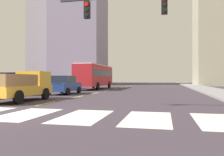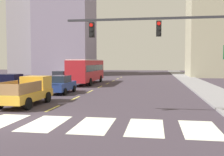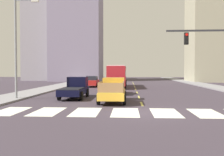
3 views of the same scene
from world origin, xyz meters
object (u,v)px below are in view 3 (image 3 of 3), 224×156
pickup_stakebed (113,90)px  pickup_dark (75,88)px  city_bus (118,75)px  streetlight_left (17,44)px  sedan_near_right (116,86)px  sedan_near_left (92,81)px

pickup_stakebed → pickup_dark: 4.61m
city_bus → streetlight_left: bearing=-116.6°
city_bus → sedan_near_right: city_bus is taller
sedan_near_right → sedan_near_left: same height
sedan_near_left → streetlight_left: 18.32m
pickup_dark → streetlight_left: size_ratio=0.58×
pickup_dark → sedan_near_right: pickup_dark is taller
pickup_stakebed → streetlight_left: streetlight_left is taller
pickup_dark → sedan_near_left: size_ratio=1.18×
pickup_dark → city_bus: city_bus is taller
pickup_stakebed → city_bus: size_ratio=0.48×
city_bus → sedan_near_left: size_ratio=2.45×
city_bus → sedan_near_right: (0.27, -10.84, -1.09)m
sedan_near_right → streetlight_left: 11.05m
pickup_stakebed → sedan_near_left: 18.79m
sedan_near_left → sedan_near_right: bearing=-67.8°
pickup_dark → sedan_near_right: size_ratio=1.18×
sedan_near_right → streetlight_left: streetlight_left is taller
sedan_near_right → sedan_near_left: (-4.29, 11.55, 0.00)m
pickup_stakebed → streetlight_left: size_ratio=0.58×
pickup_stakebed → sedan_near_right: pickup_stakebed is taller
pickup_dark → streetlight_left: bearing=-160.8°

